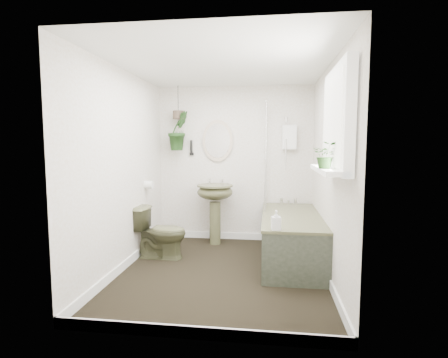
# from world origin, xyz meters

# --- Properties ---
(floor) EXTENTS (2.30, 2.80, 0.02)m
(floor) POSITION_xyz_m (0.00, 0.00, -0.01)
(floor) COLOR black
(floor) RESTS_ON ground
(ceiling) EXTENTS (2.30, 2.80, 0.02)m
(ceiling) POSITION_xyz_m (0.00, 0.00, 2.31)
(ceiling) COLOR white
(ceiling) RESTS_ON ground
(wall_back) EXTENTS (2.30, 0.02, 2.30)m
(wall_back) POSITION_xyz_m (0.00, 1.41, 1.15)
(wall_back) COLOR white
(wall_back) RESTS_ON ground
(wall_front) EXTENTS (2.30, 0.02, 2.30)m
(wall_front) POSITION_xyz_m (0.00, -1.41, 1.15)
(wall_front) COLOR white
(wall_front) RESTS_ON ground
(wall_left) EXTENTS (0.02, 2.80, 2.30)m
(wall_left) POSITION_xyz_m (-1.16, 0.00, 1.15)
(wall_left) COLOR white
(wall_left) RESTS_ON ground
(wall_right) EXTENTS (0.02, 2.80, 2.30)m
(wall_right) POSITION_xyz_m (1.16, 0.00, 1.15)
(wall_right) COLOR white
(wall_right) RESTS_ON ground
(skirting) EXTENTS (2.30, 2.80, 0.10)m
(skirting) POSITION_xyz_m (0.00, 0.00, 0.05)
(skirting) COLOR white
(skirting) RESTS_ON floor
(bathtub) EXTENTS (0.72, 1.72, 0.58)m
(bathtub) POSITION_xyz_m (0.80, 0.50, 0.29)
(bathtub) COLOR #4C4D31
(bathtub) RESTS_ON floor
(bath_screen) EXTENTS (0.04, 0.72, 1.40)m
(bath_screen) POSITION_xyz_m (0.47, 0.99, 1.28)
(bath_screen) COLOR silver
(bath_screen) RESTS_ON bathtub
(shower_box) EXTENTS (0.20, 0.10, 0.35)m
(shower_box) POSITION_xyz_m (0.80, 1.34, 1.55)
(shower_box) COLOR white
(shower_box) RESTS_ON wall_back
(oval_mirror) EXTENTS (0.46, 0.03, 0.62)m
(oval_mirror) POSITION_xyz_m (-0.26, 1.37, 1.50)
(oval_mirror) COLOR #C4AE95
(oval_mirror) RESTS_ON wall_back
(wall_sconce) EXTENTS (0.04, 0.04, 0.22)m
(wall_sconce) POSITION_xyz_m (-0.66, 1.36, 1.40)
(wall_sconce) COLOR black
(wall_sconce) RESTS_ON wall_back
(toilet_roll_holder) EXTENTS (0.11, 0.11, 0.11)m
(toilet_roll_holder) POSITION_xyz_m (-1.10, 0.70, 0.90)
(toilet_roll_holder) COLOR white
(toilet_roll_holder) RESTS_ON wall_left
(window_recess) EXTENTS (0.08, 1.00, 0.90)m
(window_recess) POSITION_xyz_m (1.09, -0.70, 1.65)
(window_recess) COLOR white
(window_recess) RESTS_ON wall_right
(window_sill) EXTENTS (0.18, 1.00, 0.04)m
(window_sill) POSITION_xyz_m (1.02, -0.70, 1.23)
(window_sill) COLOR white
(window_sill) RESTS_ON wall_right
(window_blinds) EXTENTS (0.01, 0.86, 0.76)m
(window_blinds) POSITION_xyz_m (1.04, -0.70, 1.65)
(window_blinds) COLOR white
(window_blinds) RESTS_ON wall_right
(toilet) EXTENTS (0.66, 0.39, 0.66)m
(toilet) POSITION_xyz_m (-0.85, 0.41, 0.33)
(toilet) COLOR #4C4D31
(toilet) RESTS_ON floor
(pedestal_sink) EXTENTS (0.59, 0.54, 0.87)m
(pedestal_sink) POSITION_xyz_m (-0.26, 1.10, 0.44)
(pedestal_sink) COLOR #4C4D31
(pedestal_sink) RESTS_ON floor
(sill_plant) EXTENTS (0.23, 0.21, 0.22)m
(sill_plant) POSITION_xyz_m (0.98, -0.85, 1.36)
(sill_plant) COLOR black
(sill_plant) RESTS_ON window_sill
(hanging_plant) EXTENTS (0.40, 0.41, 0.58)m
(hanging_plant) POSITION_xyz_m (-0.82, 1.25, 1.65)
(hanging_plant) COLOR black
(hanging_plant) RESTS_ON ceiling
(soap_bottle) EXTENTS (0.10, 0.10, 0.20)m
(soap_bottle) POSITION_xyz_m (0.59, -0.29, 0.68)
(soap_bottle) COLOR black
(soap_bottle) RESTS_ON bathtub
(hanging_pot) EXTENTS (0.16, 0.16, 0.12)m
(hanging_pot) POSITION_xyz_m (-0.82, 1.25, 1.88)
(hanging_pot) COLOR #48392D
(hanging_pot) RESTS_ON ceiling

